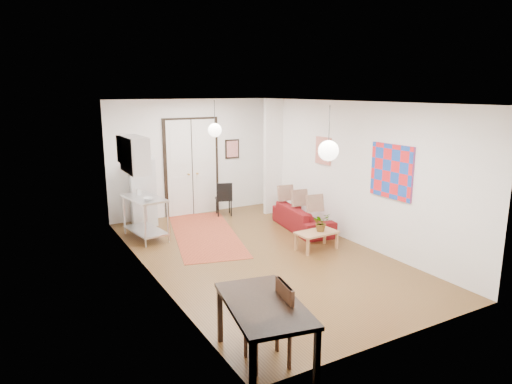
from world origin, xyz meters
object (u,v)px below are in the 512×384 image
dining_table (264,310)px  dining_chair_far (264,316)px  sofa (303,218)px  black_side_chair (222,195)px  dining_chair_near (262,315)px  kitchen_counter (145,212)px  coffee_table (317,234)px  fridge (143,192)px

dining_table → dining_chair_far: bearing=61.2°
sofa → black_side_chair: bearing=34.9°
dining_table → dining_chair_near: size_ratio=1.59×
sofa → kitchen_counter: size_ratio=1.47×
sofa → dining_table: bearing=148.2°
dining_table → black_side_chair: size_ratio=1.78×
coffee_table → black_side_chair: (-0.50, 3.32, 0.18)m
dining_chair_near → dining_chair_far: same height
sofa → black_side_chair: 2.33m
sofa → dining_chair_near: 5.24m
sofa → coffee_table: 1.37m
coffee_table → dining_chair_far: bearing=-135.7°
kitchen_counter → dining_chair_far: bearing=-98.6°
dining_chair_far → kitchen_counter: bearing=-170.3°
coffee_table → kitchen_counter: size_ratio=0.68×
sofa → black_side_chair: black_side_chair is taller
dining_chair_near → black_side_chair: size_ratio=1.12×
dining_chair_near → black_side_chair: (2.33, 6.06, -0.06)m
fridge → black_side_chair: bearing=4.6°
coffee_table → fridge: (-2.49, 3.43, 0.47)m
dining_table → dining_chair_near: 0.19m
sofa → kitchen_counter: kitchen_counter is taller
dining_table → sofa: bearing=50.2°
dining_chair_far → black_side_chair: 6.52m
coffee_table → fridge: bearing=126.0°
coffee_table → black_side_chair: black_side_chair is taller
kitchen_counter → black_side_chair: 2.45m
coffee_table → dining_chair_far: size_ratio=0.88×
fridge → dining_table: bearing=-85.6°
dining_chair_far → coffee_table: bearing=144.9°
fridge → black_side_chair: 2.01m
dining_table → fridge: bearing=86.4°
dining_table → black_side_chair: (2.38, 6.18, -0.19)m
dining_chair_far → dining_table: bearing=-18.3°
kitchen_counter → dining_chair_near: size_ratio=1.30×
black_side_chair → dining_chair_near: bearing=86.6°
sofa → dining_table: (-3.43, -4.12, 0.42)m
sofa → dining_table: dining_table is taller
coffee_table → dining_table: (-2.89, -2.87, 0.37)m
dining_chair_near → fridge: bearing=-172.6°
sofa → black_side_chair: size_ratio=2.14×
coffee_table → dining_chair_near: 3.95m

